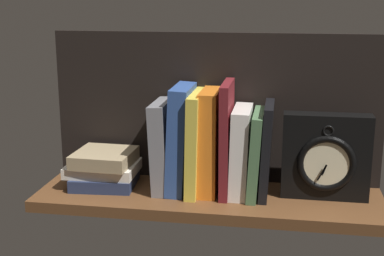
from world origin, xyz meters
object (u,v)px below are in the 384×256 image
book_white_catcher (241,151)px  book_orange_pandolfini (212,142)px  book_yellow_seinlanguage (196,142)px  book_stack_side (104,168)px  book_maroon_dawkins (227,138)px  book_blue_modern (181,139)px  book_gray_chess (163,146)px  book_green_romantic (256,154)px  framed_clock (326,158)px  book_black_skeptic (266,150)px

book_white_catcher → book_orange_pandolfini: bearing=180.0°
book_yellow_seinlanguage → book_stack_side: (-21.87, -0.51, -7.25)cm
book_yellow_seinlanguage → book_maroon_dawkins: bearing=0.0°
book_blue_modern → book_yellow_seinlanguage: size_ratio=1.06×
book_yellow_seinlanguage → book_white_catcher: size_ratio=1.16×
book_gray_chess → book_green_romantic: size_ratio=1.09×
book_orange_pandolfini → book_white_catcher: (6.50, 0.00, -1.87)cm
book_yellow_seinlanguage → framed_clock: (28.73, -0.19, -2.05)cm
book_white_catcher → book_green_romantic: 3.37cm
book_blue_modern → book_orange_pandolfini: bearing=0.0°
book_orange_pandolfini → book_gray_chess: bearing=180.0°
book_orange_pandolfini → book_green_romantic: bearing=0.0°
book_gray_chess → framed_clock: bearing=-0.3°
book_blue_modern → book_white_catcher: 13.87cm
book_black_skeptic → book_gray_chess: bearing=180.0°
book_maroon_dawkins → book_green_romantic: 7.28cm
book_green_romantic → book_black_skeptic: book_black_skeptic is taller
book_green_romantic → book_stack_side: 35.71cm
book_orange_pandolfini → book_green_romantic: (9.84, 0.00, -2.26)cm
book_orange_pandolfini → book_white_catcher: book_orange_pandolfini is taller
book_yellow_seinlanguage → book_stack_side: 23.04cm
book_blue_modern → book_green_romantic: 17.23cm
book_gray_chess → book_yellow_seinlanguage: size_ratio=0.90×
book_blue_modern → book_green_romantic: (17.03, 0.00, -2.65)cm
book_gray_chess → book_maroon_dawkins: book_maroon_dawkins is taller
book_gray_chess → book_yellow_seinlanguage: bearing=0.0°
book_gray_chess → book_orange_pandolfini: (11.28, 0.00, 1.46)cm
book_gray_chess → book_black_skeptic: book_black_skeptic is taller
book_orange_pandolfini → book_yellow_seinlanguage: bearing=180.0°
book_orange_pandolfini → framed_clock: size_ratio=1.23×
book_white_catcher → book_stack_side: bearing=-179.1°
book_gray_chess → book_orange_pandolfini: book_orange_pandolfini is taller
book_gray_chess → book_black_skeptic: (23.48, 0.00, 0.17)cm
book_green_romantic → framed_clock: (15.28, -0.19, -0.09)cm
book_green_romantic → book_white_catcher: bearing=180.0°
book_gray_chess → book_blue_modern: bearing=0.0°
book_orange_pandolfini → book_white_catcher: 6.76cm
book_orange_pandolfini → book_black_skeptic: book_orange_pandolfini is taller
book_white_catcher → book_stack_side: (-31.97, -0.51, -5.68)cm
book_orange_pandolfini → book_maroon_dawkins: 3.43cm
book_yellow_seinlanguage → book_stack_side: book_yellow_seinlanguage is taller
book_green_romantic → book_black_skeptic: 2.55cm
book_white_catcher → book_blue_modern: bearing=180.0°
book_blue_modern → book_orange_pandolfini: size_ratio=1.03×
book_blue_modern → book_green_romantic: size_ratio=1.28×
book_white_catcher → book_black_skeptic: size_ratio=0.94×
framed_clock → book_blue_modern: bearing=179.7°
book_maroon_dawkins → book_green_romantic: book_maroon_dawkins is taller
book_maroon_dawkins → book_white_catcher: bearing=0.0°
book_blue_modern → book_white_catcher: book_blue_modern is taller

